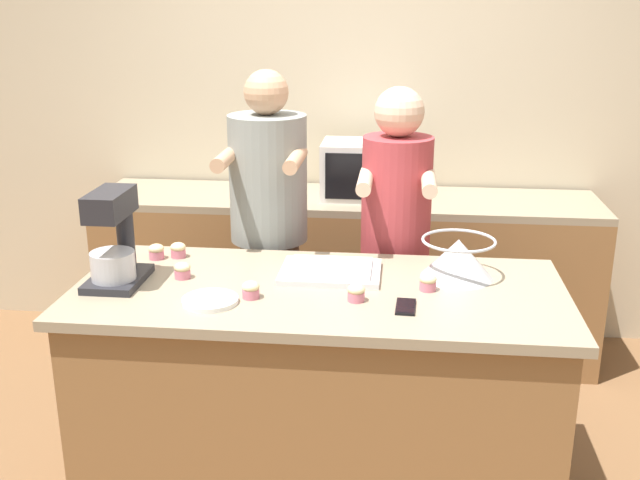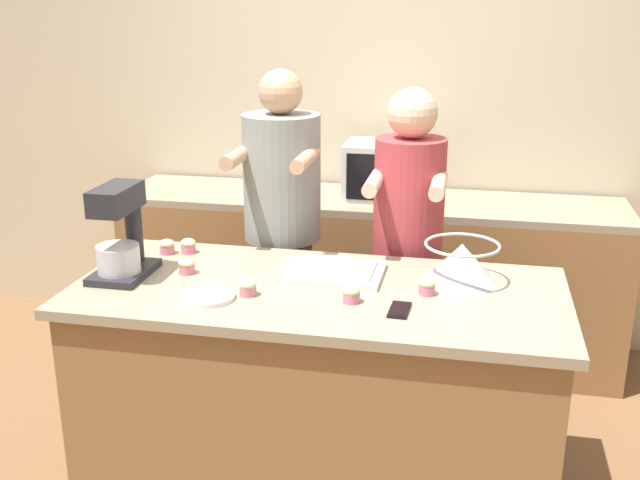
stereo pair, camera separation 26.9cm
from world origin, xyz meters
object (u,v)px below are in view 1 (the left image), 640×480
baking_tray (330,271)px  cupcake_3 (178,250)px  cupcake_5 (156,251)px  mixing_bowl (458,257)px  stand_mixer (115,243)px  cupcake_2 (251,290)px  small_plate (210,300)px  cupcake_4 (182,270)px  cell_phone (406,307)px  cupcake_0 (428,282)px  microwave_oven (363,170)px  cupcake_1 (356,293)px  person_left (269,243)px  person_right (395,252)px

baking_tray → cupcake_3: bearing=167.9°
cupcake_5 → mixing_bowl: bearing=-3.8°
stand_mixer → cupcake_2: 0.58m
mixing_bowl → cupcake_2: 0.84m
small_plate → cupcake_4: size_ratio=3.13×
cell_phone → cupcake_0: (0.08, 0.18, 0.03)m
cupcake_5 → stand_mixer: bearing=-101.7°
microwave_oven → cupcake_1: size_ratio=6.68×
cell_phone → cupcake_1: cupcake_1 is taller
stand_mixer → cupcake_4: 0.28m
baking_tray → microwave_oven: 1.23m
cell_phone → cupcake_4: 0.91m
cupcake_0 → cell_phone: bearing=-114.6°
small_plate → cupcake_3: (-0.26, 0.48, 0.02)m
baking_tray → small_plate: bearing=-140.7°
person_left → small_plate: bearing=-95.1°
stand_mixer → cupcake_0: size_ratio=5.63×
cupcake_2 → mixing_bowl: bearing=21.4°
person_right → mixing_bowl: person_right is taller
person_right → cupcake_4: bearing=-144.8°
microwave_oven → cupcake_4: microwave_oven is taller
cupcake_4 → small_plate: bearing=-54.0°
person_right → mixing_bowl: bearing=-61.2°
person_left → cupcake_5: bearing=-138.4°
microwave_oven → cupcake_0: 1.39m
mixing_bowl → cupcake_4: size_ratio=4.44×
baking_tray → cupcake_3: cupcake_3 is taller
person_right → small_plate: size_ratio=7.80×
cupcake_1 → baking_tray: bearing=114.6°
person_left → cell_phone: (0.64, -0.80, 0.04)m
cell_phone → cupcake_5: 1.15m
baking_tray → cupcake_0: 0.41m
cupcake_0 → cupcake_4: same height
mixing_bowl → cupcake_5: mixing_bowl is taller
small_plate → person_right: bearing=51.2°
person_right → cupcake_3: bearing=-159.6°
cupcake_2 → cupcake_3: (-0.40, 0.42, 0.00)m
small_plate → person_left: bearing=84.9°
stand_mixer → cupcake_2: (0.55, -0.10, -0.13)m
mixing_bowl → baking_tray: 0.51m
cupcake_0 → cupcake_5: same height
baking_tray → cell_phone: (0.30, -0.31, -0.01)m
cupcake_5 → microwave_oven: bearing=53.2°
microwave_oven → cupcake_1: (0.06, -1.48, -0.13)m
cupcake_4 → cupcake_2: bearing=-29.2°
cupcake_2 → cupcake_3: same height
mixing_bowl → cupcake_3: (-1.18, 0.11, -0.05)m
mixing_bowl → cupcake_2: size_ratio=4.44×
stand_mixer → mixing_bowl: stand_mixer is taller
microwave_oven → cupcake_4: (-0.65, -1.32, -0.13)m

